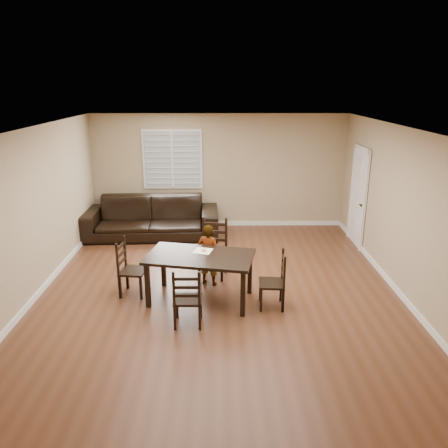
{
  "coord_description": "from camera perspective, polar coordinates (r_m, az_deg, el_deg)",
  "views": [
    {
      "loc": [
        0.03,
        -6.79,
        3.36
      ],
      "look_at": [
        0.09,
        0.51,
        1.0
      ],
      "focal_mm": 35.0,
      "sensor_mm": 36.0,
      "label": 1
    }
  ],
  "objects": [
    {
      "name": "ground",
      "position": [
        7.57,
        -0.65,
        -8.41
      ],
      "size": [
        7.0,
        7.0,
        0.0
      ],
      "primitive_type": "plane",
      "color": "#57301E",
      "rests_on": "ground"
    },
    {
      "name": "napkin",
      "position": [
        7.06,
        -2.79,
        -3.53
      ],
      "size": [
        0.34,
        0.34,
        0.0
      ],
      "primitive_type": "cube",
      "rotation": [
        0.0,
        0.0,
        -0.26
      ],
      "color": "white",
      "rests_on": "dining_table"
    },
    {
      "name": "child",
      "position": [
        7.52,
        -2.02,
        -4.04
      ],
      "size": [
        0.47,
        0.4,
        1.09
      ],
      "primitive_type": "imported",
      "rotation": [
        0.0,
        0.0,
        2.74
      ],
      "color": "gray",
      "rests_on": "ground"
    },
    {
      "name": "dining_table",
      "position": [
        6.93,
        -3.14,
        -4.77
      ],
      "size": [
        1.81,
        1.24,
        0.78
      ],
      "rotation": [
        0.0,
        0.0,
        -0.2
      ],
      "color": "black",
      "rests_on": "ground"
    },
    {
      "name": "chair_near",
      "position": [
        7.97,
        -1.28,
        -3.27
      ],
      "size": [
        0.56,
        0.53,
        1.06
      ],
      "rotation": [
        0.0,
        0.0,
        -0.21
      ],
      "color": "black",
      "rests_on": "ground"
    },
    {
      "name": "donut",
      "position": [
        7.05,
        -2.63,
        -3.39
      ],
      "size": [
        0.09,
        0.09,
        0.03
      ],
      "color": "#D4884C",
      "rests_on": "napkin"
    },
    {
      "name": "chair_left",
      "position": [
        7.41,
        -12.65,
        -5.8
      ],
      "size": [
        0.45,
        0.47,
        0.96
      ],
      "rotation": [
        0.0,
        0.0,
        1.45
      ],
      "color": "black",
      "rests_on": "ground"
    },
    {
      "name": "chair_far",
      "position": [
        6.29,
        -4.83,
        -10.11
      ],
      "size": [
        0.41,
        0.38,
        0.9
      ],
      "rotation": [
        0.0,
        0.0,
        3.14
      ],
      "color": "black",
      "rests_on": "ground"
    },
    {
      "name": "room",
      "position": [
        7.14,
        -0.41,
        5.35
      ],
      "size": [
        6.04,
        7.04,
        2.72
      ],
      "color": "tan",
      "rests_on": "ground"
    },
    {
      "name": "sofa",
      "position": [
        10.07,
        -9.59,
        0.86
      ],
      "size": [
        3.11,
        1.31,
        0.89
      ],
      "primitive_type": "imported",
      "rotation": [
        0.0,
        0.0,
        0.04
      ],
      "color": "black",
      "rests_on": "ground"
    },
    {
      "name": "chair_right",
      "position": [
        6.88,
        7.17,
        -7.56
      ],
      "size": [
        0.41,
        0.43,
        0.91
      ],
      "rotation": [
        0.0,
        0.0,
        -1.63
      ],
      "color": "black",
      "rests_on": "ground"
    }
  ]
}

